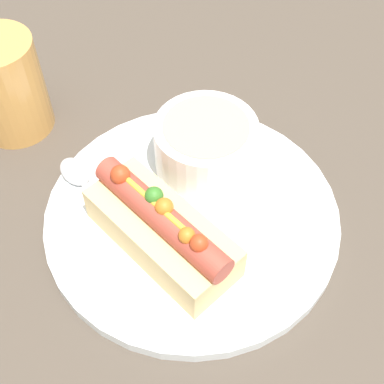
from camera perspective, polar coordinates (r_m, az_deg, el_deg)
The scene contains 6 objects.
ground_plane at distance 0.50m, azimuth 0.00°, elevation -3.01°, with size 4.00×4.00×0.00m, color #4C4238.
dinner_plate at distance 0.50m, azimuth 0.00°, elevation -2.59°, with size 0.27×0.27×0.01m.
hot_dog at distance 0.45m, azimuth -3.24°, elevation -3.93°, with size 0.15×0.11×0.06m.
soup_bowl at distance 0.50m, azimuth 1.47°, elevation 5.11°, with size 0.10×0.10×0.05m.
spoon at distance 0.51m, azimuth -10.88°, elevation 0.36°, with size 0.15×0.10×0.01m.
drinking_glass at distance 0.58m, azimuth -19.24°, elevation 10.59°, with size 0.08×0.08×0.10m.
Camera 1 is at (0.10, -0.26, 0.41)m, focal length 50.00 mm.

